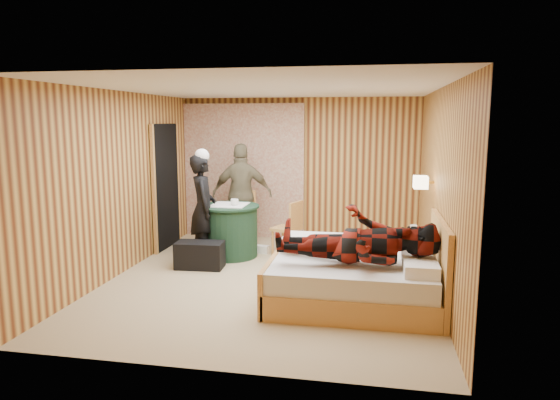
% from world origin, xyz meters
% --- Properties ---
extents(floor, '(4.20, 5.00, 0.01)m').
position_xyz_m(floor, '(0.00, 0.00, 0.00)').
color(floor, tan).
rests_on(floor, ground).
extents(ceiling, '(4.20, 5.00, 0.01)m').
position_xyz_m(ceiling, '(0.00, 0.00, 2.50)').
color(ceiling, white).
rests_on(ceiling, wall_back).
extents(wall_back, '(4.20, 0.02, 2.50)m').
position_xyz_m(wall_back, '(0.00, 2.50, 1.25)').
color(wall_back, gold).
rests_on(wall_back, floor).
extents(wall_left, '(0.02, 5.00, 2.50)m').
position_xyz_m(wall_left, '(-2.10, 0.00, 1.25)').
color(wall_left, gold).
rests_on(wall_left, floor).
extents(wall_right, '(0.02, 5.00, 2.50)m').
position_xyz_m(wall_right, '(2.10, 0.00, 1.25)').
color(wall_right, gold).
rests_on(wall_right, floor).
extents(curtain, '(2.20, 0.08, 2.40)m').
position_xyz_m(curtain, '(-1.00, 2.43, 1.20)').
color(curtain, beige).
rests_on(curtain, floor).
extents(doorway, '(0.06, 0.90, 2.05)m').
position_xyz_m(doorway, '(-2.06, 1.40, 1.02)').
color(doorway, black).
rests_on(doorway, floor).
extents(wall_lamp, '(0.26, 0.24, 0.16)m').
position_xyz_m(wall_lamp, '(1.92, 0.45, 1.30)').
color(wall_lamp, gold).
rests_on(wall_lamp, wall_right).
extents(bed, '(1.94, 1.48, 1.02)m').
position_xyz_m(bed, '(1.13, -0.65, 0.30)').
color(bed, '#DCAA5A').
rests_on(bed, floor).
extents(nightstand, '(0.43, 0.59, 0.57)m').
position_xyz_m(nightstand, '(1.88, 0.63, 0.29)').
color(nightstand, '#DCAA5A').
rests_on(nightstand, floor).
extents(round_table, '(0.92, 0.92, 0.82)m').
position_xyz_m(round_table, '(-0.87, 1.03, 0.41)').
color(round_table, '#1B3B25').
rests_on(round_table, floor).
extents(chair_far, '(0.44, 0.44, 0.93)m').
position_xyz_m(chair_far, '(-0.86, 1.76, 0.54)').
color(chair_far, '#DCAA5A').
rests_on(chair_far, floor).
extents(chair_near, '(0.50, 0.50, 0.86)m').
position_xyz_m(chair_near, '(0.06, 1.26, 0.50)').
color(chair_near, '#DCAA5A').
rests_on(chair_near, floor).
extents(duffel_bag, '(0.70, 0.40, 0.38)m').
position_xyz_m(duffel_bag, '(-1.11, 0.33, 0.19)').
color(duffel_bag, black).
rests_on(duffel_bag, floor).
extents(sneaker_left, '(0.30, 0.17, 0.12)m').
position_xyz_m(sneaker_left, '(-0.44, 1.30, 0.06)').
color(sneaker_left, white).
rests_on(sneaker_left, floor).
extents(sneaker_right, '(0.28, 0.20, 0.11)m').
position_xyz_m(sneaker_right, '(0.04, 0.47, 0.06)').
color(sneaker_right, white).
rests_on(sneaker_right, floor).
extents(woman_standing, '(0.58, 0.69, 1.61)m').
position_xyz_m(woman_standing, '(-1.19, 0.74, 0.81)').
color(woman_standing, black).
rests_on(woman_standing, floor).
extents(man_at_table, '(1.06, 0.58, 1.72)m').
position_xyz_m(man_at_table, '(-0.87, 1.81, 0.86)').
color(man_at_table, '#6E6549').
rests_on(man_at_table, floor).
extents(man_on_bed, '(0.86, 0.67, 1.77)m').
position_xyz_m(man_on_bed, '(1.15, -0.88, 0.94)').
color(man_on_bed, '#661209').
rests_on(man_on_bed, bed).
extents(book_lower, '(0.26, 0.28, 0.02)m').
position_xyz_m(book_lower, '(1.88, 0.58, 0.58)').
color(book_lower, white).
rests_on(book_lower, nightstand).
extents(book_upper, '(0.22, 0.26, 0.02)m').
position_xyz_m(book_upper, '(1.88, 0.58, 0.60)').
color(book_upper, white).
rests_on(book_upper, nightstand).
extents(cup_nightstand, '(0.11, 0.11, 0.09)m').
position_xyz_m(cup_nightstand, '(1.88, 0.76, 0.61)').
color(cup_nightstand, white).
rests_on(cup_nightstand, nightstand).
extents(cup_table, '(0.14, 0.14, 0.10)m').
position_xyz_m(cup_table, '(-0.77, 0.98, 0.87)').
color(cup_table, white).
rests_on(cup_table, round_table).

